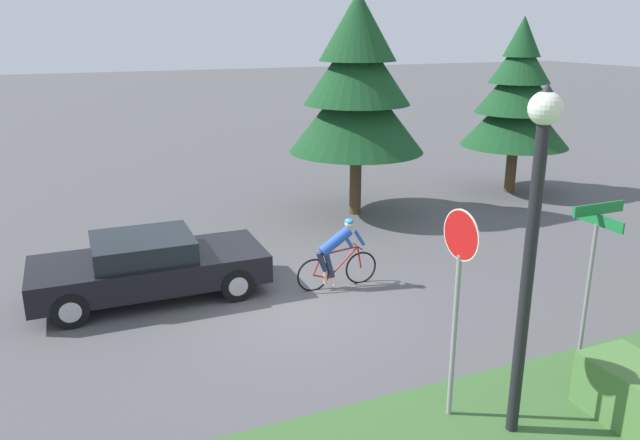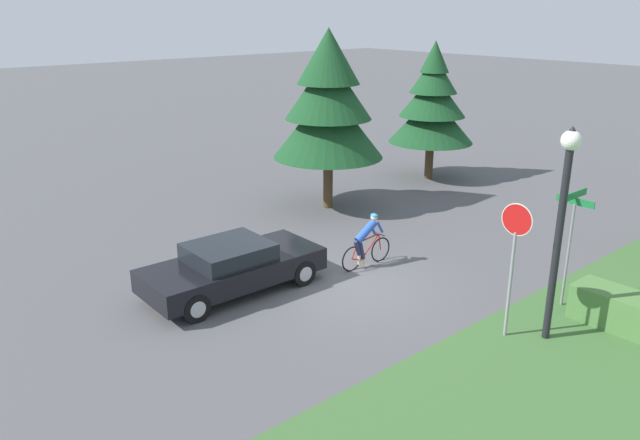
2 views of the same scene
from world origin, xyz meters
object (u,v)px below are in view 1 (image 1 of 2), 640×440
Objects in this scene: street_lamp at (534,216)px; street_name_sign at (592,262)px; cyclist at (337,255)px; conifer_tall_near at (357,85)px; conifer_tall_far at (518,97)px; stop_sign at (458,276)px; sedan_left_lane at (149,266)px.

street_name_sign is (-0.59, 1.70, -1.06)m from street_lamp.
cyclist is 0.29× the size of conifer_tall_near.
conifer_tall_far is (-4.93, 8.47, 2.35)m from cyclist.
street_name_sign is at bearing -67.90° from cyclist.
conifer_tall_far is at bearing 145.56° from street_name_sign.
street_name_sign is 11.75m from conifer_tall_far.
conifer_tall_far is (-0.27, 5.76, -0.60)m from conifer_tall_near.
street_lamp reaches higher than street_name_sign.
conifer_tall_near reaches higher than street_lamp.
stop_sign is 1.06× the size of street_name_sign.
street_lamp reaches higher than stop_sign.
conifer_tall_near reaches higher than stop_sign.
conifer_tall_near is (-3.64, 6.33, 3.00)m from sedan_left_lane.
stop_sign is 9.97m from conifer_tall_near.
street_lamp is 0.75× the size of conifer_tall_near.
street_lamp is at bearing -141.75° from stop_sign.
conifer_tall_far reaches higher than stop_sign.
street_lamp is (6.33, 3.78, 2.35)m from sedan_left_lane.
street_name_sign reaches higher than sedan_left_lane.
street_name_sign is 0.46× the size of conifer_tall_near.
street_name_sign is at bearing 109.08° from street_lamp.
conifer_tall_far reaches higher than street_name_sign.
conifer_tall_far is (-9.61, 8.89, 0.98)m from stop_sign.
street_name_sign reaches higher than cyclist.
conifer_tall_far is at bearing 92.68° from conifer_tall_near.
conifer_tall_near is (-9.96, 2.55, 0.65)m from street_lamp.
conifer_tall_near reaches higher than street_name_sign.
stop_sign is at bearing -137.38° from street_lamp.
street_name_sign is at bearing -95.30° from stop_sign.
street_name_sign is (4.72, 1.85, 1.23)m from cyclist.
conifer_tall_far is at bearing 140.91° from street_lamp.
cyclist is at bearing -30.14° from conifer_tall_near.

